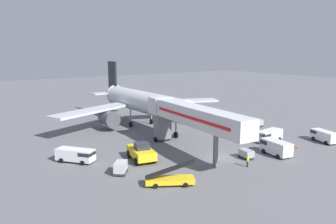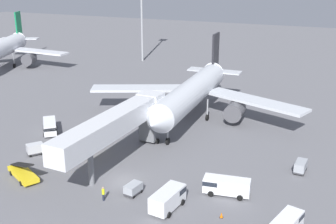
% 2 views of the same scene
% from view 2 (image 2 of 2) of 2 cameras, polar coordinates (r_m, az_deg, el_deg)
% --- Properties ---
extents(ground_plane, '(300.00, 300.00, 0.00)m').
position_cam_2_polar(ground_plane, '(54.67, -5.95, -9.02)').
color(ground_plane, slate).
extents(airplane_at_gate, '(38.70, 35.17, 12.87)m').
position_cam_2_polar(airplane_at_gate, '(73.38, 3.33, 2.59)').
color(airplane_at_gate, silver).
rests_on(airplane_at_gate, ground).
extents(jet_bridge, '(4.99, 23.14, 7.55)m').
position_cam_2_polar(jet_bridge, '(56.95, -6.50, -1.49)').
color(jet_bridge, silver).
rests_on(jet_bridge, ground).
extents(pushback_tug, '(3.94, 6.17, 2.63)m').
position_cam_2_polar(pushback_tug, '(63.30, -11.91, -4.05)').
color(pushback_tug, yellow).
rests_on(pushback_tug, ground).
extents(belt_loader_truck, '(5.94, 4.54, 2.88)m').
position_cam_2_polar(belt_loader_truck, '(57.64, -18.56, -7.60)').
color(belt_loader_truck, yellow).
rests_on(belt_loader_truck, ground).
extents(service_van_near_right, '(2.87, 5.10, 2.20)m').
position_cam_2_polar(service_van_near_right, '(48.32, 0.04, -11.26)').
color(service_van_near_right, silver).
rests_on(service_van_near_right, ground).
extents(service_van_far_left, '(3.11, 5.06, 1.94)m').
position_cam_2_polar(service_van_far_left, '(45.85, 15.38, -14.06)').
color(service_van_far_left, white).
rests_on(service_van_far_left, ground).
extents(service_van_far_right, '(4.85, 5.47, 1.89)m').
position_cam_2_polar(service_van_far_right, '(71.06, -15.31, -1.83)').
color(service_van_far_right, white).
rests_on(service_van_far_right, ground).
extents(service_van_outer_left, '(5.59, 2.66, 2.00)m').
position_cam_2_polar(service_van_outer_left, '(51.44, 7.56, -9.55)').
color(service_van_outer_left, white).
rests_on(service_van_outer_left, ground).
extents(baggage_cart_mid_center, '(1.69, 2.37, 1.32)m').
position_cam_2_polar(baggage_cart_mid_center, '(51.34, -4.61, -10.02)').
color(baggage_cart_mid_center, '#38383D').
rests_on(baggage_cart_mid_center, ground).
extents(baggage_cart_rear_right, '(2.48, 2.60, 1.59)m').
position_cam_2_polar(baggage_cart_rear_right, '(63.87, -17.12, -4.64)').
color(baggage_cart_rear_right, '#38383D').
rests_on(baggage_cart_rear_right, ground).
extents(baggage_cart_outer_right, '(1.52, 2.64, 1.52)m').
position_cam_2_polar(baggage_cart_outer_right, '(58.69, 17.08, -6.84)').
color(baggage_cart_outer_right, '#38383D').
rests_on(baggage_cart_outer_right, ground).
extents(ground_crew_worker_foreground, '(0.37, 0.37, 1.72)m').
position_cam_2_polar(ground_crew_worker_foreground, '(50.41, -8.52, -10.56)').
color(ground_crew_worker_foreground, '#1E2333').
rests_on(ground_crew_worker_foreground, ground).
extents(safety_cone_alpha, '(0.39, 0.39, 0.60)m').
position_cam_2_polar(safety_cone_alpha, '(47.54, 7.06, -13.33)').
color(safety_cone_alpha, black).
rests_on(safety_cone_alpha, ground).
extents(airplane_background, '(32.73, 31.28, 12.90)m').
position_cam_2_polar(airplane_background, '(118.40, -21.01, 7.74)').
color(airplane_background, silver).
rests_on(airplane_background, ground).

